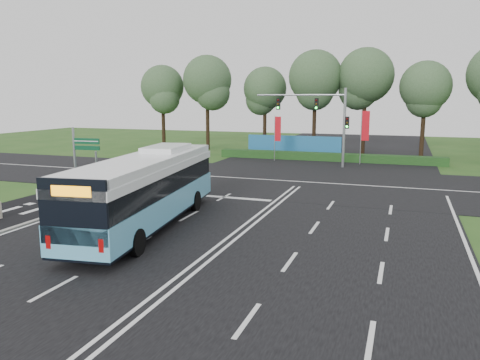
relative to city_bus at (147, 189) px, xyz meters
The scene contains 14 objects.
ground 5.26m from the city_bus, 29.39° to the left, with size 120.00×120.00×0.00m, color #264E1A.
road_main 5.25m from the city_bus, 29.39° to the left, with size 20.00×120.00×0.04m, color black.
road_cross 15.15m from the city_bus, 73.43° to the left, with size 120.00×14.00×0.05m, color black.
bike_path 8.43m from the city_bus, behind, with size 5.00×18.00×0.06m, color black.
kerb_strip 6.11m from the city_bus, behind, with size 0.25×18.00×0.12m, color gray.
city_bus is the anchor object (origin of this frame).
pedestrian_signal 7.25m from the city_bus, 145.03° to the left, with size 0.25×0.40×3.00m.
street_sign 7.17m from the city_bus, 152.89° to the left, with size 1.74×0.22×4.47m.
banner_flag_left 25.23m from the city_bus, 90.95° to the left, with size 0.66×0.10×4.46m.
banner_flag_mid 26.62m from the city_bus, 72.93° to the left, with size 0.74×0.17×5.08m.
traffic_light_gantry 23.52m from the city_bus, 78.90° to the left, with size 8.41×0.28×7.00m.
hedge 27.29m from the city_bus, 80.95° to the left, with size 22.00×1.20×0.80m, color #163A15.
blue_hoarding 29.43m from the city_bus, 89.44° to the left, with size 10.00×0.30×2.20m, color #1B6095.
eucalyptus_row 35.25m from the city_bus, 76.90° to the left, with size 53.88×8.75×11.56m.
Camera 1 is at (7.14, -21.46, 6.12)m, focal length 35.00 mm.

